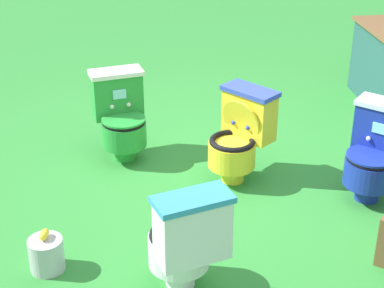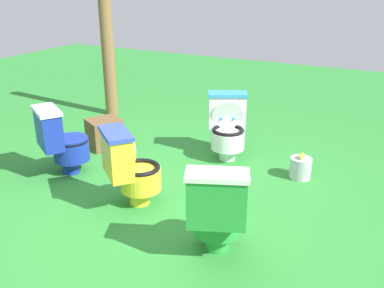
{
  "view_description": "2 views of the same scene",
  "coord_description": "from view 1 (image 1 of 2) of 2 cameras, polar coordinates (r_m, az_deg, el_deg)",
  "views": [
    {
      "loc": [
        4.4,
        0.01,
        2.52
      ],
      "look_at": [
        0.15,
        -0.24,
        0.36
      ],
      "focal_mm": 59.05,
      "sensor_mm": 36.0,
      "label": 1
    },
    {
      "loc": [
        -2.85,
        -1.95,
        1.98
      ],
      "look_at": [
        0.67,
        -0.13,
        0.4
      ],
      "focal_mm": 40.65,
      "sensor_mm": 36.0,
      "label": 2
    }
  ],
  "objects": [
    {
      "name": "ground",
      "position": [
        5.07,
        2.76,
        -2.99
      ],
      "size": [
        14.0,
        14.0,
        0.0
      ],
      "primitive_type": "plane",
      "color": "#2D8433"
    },
    {
      "name": "toilet_blue",
      "position": [
        4.85,
        16.27,
        -0.67
      ],
      "size": [
        0.63,
        0.6,
        0.73
      ],
      "rotation": [
        0.0,
        0.0,
        4.15
      ],
      "color": "#192D9E",
      "rests_on": "ground"
    },
    {
      "name": "toilet_white",
      "position": [
        3.7,
        -0.63,
        -8.66
      ],
      "size": [
        0.62,
        0.58,
        0.73
      ],
      "rotation": [
        0.0,
        0.0,
        2.05
      ],
      "color": "white",
      "rests_on": "ground"
    },
    {
      "name": "toilet_yellow",
      "position": [
        4.91,
        4.35,
        0.83
      ],
      "size": [
        0.64,
        0.62,
        0.73
      ],
      "rotation": [
        0.0,
        0.0,
        4.02
      ],
      "color": "yellow",
      "rests_on": "ground"
    },
    {
      "name": "toilet_green",
      "position": [
        5.27,
        -6.44,
        2.59
      ],
      "size": [
        0.61,
        0.56,
        0.73
      ],
      "rotation": [
        0.0,
        0.0,
        5.1
      ],
      "color": "green",
      "rests_on": "ground"
    },
    {
      "name": "lemon_bucket",
      "position": [
        4.12,
        -13.02,
        -9.61
      ],
      "size": [
        0.22,
        0.22,
        0.28
      ],
      "color": "#B7B7BF",
      "rests_on": "ground"
    }
  ]
}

